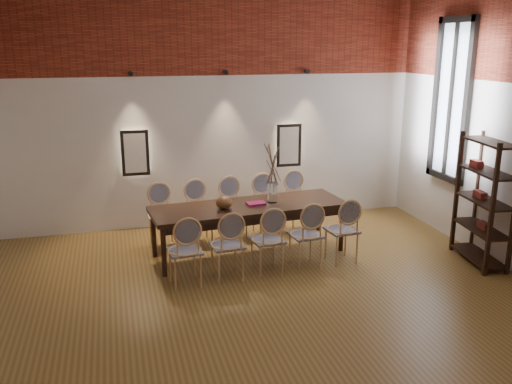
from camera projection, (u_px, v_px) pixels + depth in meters
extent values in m
cube|color=olive|center=(273.00, 317.00, 6.18)|extent=(7.00, 7.00, 0.02)
cube|color=silver|center=(213.00, 106.00, 8.95)|extent=(7.00, 0.10, 4.00)
cube|color=maroon|center=(212.00, 27.00, 8.55)|extent=(7.00, 0.02, 1.50)
cube|color=#FFEAC6|center=(135.00, 153.00, 8.72)|extent=(0.36, 0.06, 0.66)
cube|color=#FFEAC6|center=(288.00, 145.00, 9.37)|extent=(0.36, 0.06, 0.66)
cylinder|color=black|center=(130.00, 74.00, 8.36)|extent=(0.08, 0.10, 0.08)
cylinder|color=black|center=(225.00, 72.00, 8.73)|extent=(0.08, 0.10, 0.08)
cylinder|color=black|center=(307.00, 71.00, 9.08)|extent=(0.08, 0.10, 0.08)
cube|color=silver|center=(452.00, 101.00, 8.33)|extent=(0.02, 0.78, 2.38)
cube|color=black|center=(451.00, 101.00, 8.33)|extent=(0.08, 0.90, 2.50)
cube|color=black|center=(451.00, 101.00, 8.33)|extent=(0.06, 0.06, 2.40)
cube|color=black|center=(249.00, 229.00, 7.92)|extent=(2.89, 1.17, 0.75)
cylinder|color=silver|center=(272.00, 193.00, 7.90)|extent=(0.14, 0.14, 0.30)
ellipsoid|color=brown|center=(224.00, 202.00, 7.62)|extent=(0.24, 0.24, 0.18)
cube|color=#971552|center=(256.00, 203.00, 7.84)|extent=(0.28, 0.20, 0.03)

